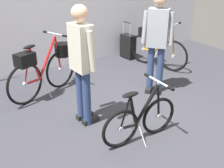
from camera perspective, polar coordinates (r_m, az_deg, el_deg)
The scene contains 7 objects.
ground_plane at distance 3.79m, azimuth 0.98°, elevation -8.64°, with size 8.18×8.18×0.00m, color #38383F.
folding_bike_foreground at distance 3.39m, azimuth 5.93°, elevation -7.27°, with size 1.08×0.53×0.77m.
display_bike_left at distance 4.58m, azimuth -13.78°, elevation 3.66°, with size 1.33×0.68×0.99m.
display_bike_right at distance 5.78m, azimuth 9.00°, elevation 7.81°, with size 0.58×1.31×0.95m.
visitor_near_wall at distance 3.50m, azimuth -6.28°, elevation 4.99°, with size 0.30×0.53×1.60m.
visitor_browsing at distance 4.48m, azimuth 9.44°, elevation 9.41°, with size 0.39×0.42×1.63m.
rolling_suitcase at distance 6.25m, azimuth 3.34°, elevation 7.93°, with size 0.22×0.38×0.83m.
Camera 1 is at (-1.71, -2.67, 2.09)m, focal length 43.82 mm.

